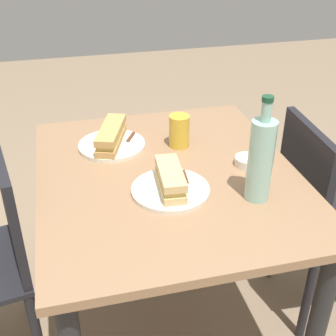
# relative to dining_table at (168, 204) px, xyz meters

# --- Properties ---
(ground_plane) EXTENTS (8.00, 8.00, 0.00)m
(ground_plane) POSITION_rel_dining_table_xyz_m (0.00, 0.00, -0.64)
(ground_plane) COLOR #8C755B
(dining_table) EXTENTS (1.00, 0.86, 0.77)m
(dining_table) POSITION_rel_dining_table_xyz_m (0.00, 0.00, 0.00)
(dining_table) COLOR #997251
(dining_table) RESTS_ON ground
(chair_far) EXTENTS (0.42, 0.42, 0.87)m
(chair_far) POSITION_rel_dining_table_xyz_m (-0.00, 0.63, -0.14)
(chair_far) COLOR black
(chair_far) RESTS_ON ground
(plate_near) EXTENTS (0.25, 0.25, 0.01)m
(plate_near) POSITION_rel_dining_table_xyz_m (0.11, -0.02, 0.13)
(plate_near) COLOR silver
(plate_near) RESTS_ON dining_table
(baguette_sandwich_near) EXTENTS (0.20, 0.08, 0.07)m
(baguette_sandwich_near) POSITION_rel_dining_table_xyz_m (0.11, -0.02, 0.18)
(baguette_sandwich_near) COLOR #DBB77A
(baguette_sandwich_near) RESTS_ON plate_near
(knife_near) EXTENTS (0.18, 0.03, 0.01)m
(knife_near) POSITION_rel_dining_table_xyz_m (0.11, 0.04, 0.14)
(knife_near) COLOR silver
(knife_near) RESTS_ON plate_near
(plate_far) EXTENTS (0.25, 0.25, 0.01)m
(plate_far) POSITION_rel_dining_table_xyz_m (-0.23, -0.16, 0.13)
(plate_far) COLOR silver
(plate_far) RESTS_ON dining_table
(baguette_sandwich_far) EXTENTS (0.25, 0.15, 0.07)m
(baguette_sandwich_far) POSITION_rel_dining_table_xyz_m (-0.23, -0.16, 0.18)
(baguette_sandwich_far) COLOR tan
(baguette_sandwich_far) RESTS_ON plate_far
(knife_far) EXTENTS (0.16, 0.09, 0.01)m
(knife_far) POSITION_rel_dining_table_xyz_m (-0.22, -0.10, 0.14)
(knife_far) COLOR silver
(knife_far) RESTS_ON plate_far
(water_bottle) EXTENTS (0.08, 0.08, 0.33)m
(water_bottle) POSITION_rel_dining_table_xyz_m (0.20, 0.23, 0.26)
(water_bottle) COLOR #99C6B7
(water_bottle) RESTS_ON dining_table
(beer_glass) EXTENTS (0.08, 0.08, 0.12)m
(beer_glass) POSITION_rel_dining_table_xyz_m (-0.18, 0.09, 0.19)
(beer_glass) COLOR gold
(beer_glass) RESTS_ON dining_table
(olive_bowl) EXTENTS (0.09, 0.09, 0.03)m
(olive_bowl) POSITION_rel_dining_table_xyz_m (0.01, 0.28, 0.14)
(olive_bowl) COLOR silver
(olive_bowl) RESTS_ON dining_table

